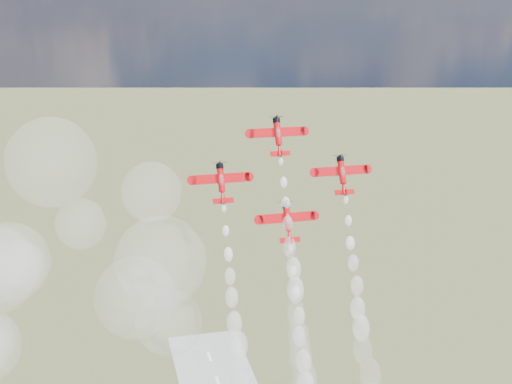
{
  "coord_description": "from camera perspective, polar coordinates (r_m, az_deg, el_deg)",
  "views": [
    {
      "loc": [
        -41.54,
        -131.72,
        153.14
      ],
      "look_at": [
        -7.6,
        12.46,
        107.68
      ],
      "focal_mm": 50.0,
      "sensor_mm": 36.0,
      "label": 1
    }
  ],
  "objects": [
    {
      "name": "plane_right",
      "position": [
        159.53,
        6.9,
        1.42
      ],
      "size": [
        12.56,
        6.39,
        8.29
      ],
      "rotation": [
        1.1,
        0.0,
        0.0
      ],
      "color": "red",
      "rests_on": "ground"
    },
    {
      "name": "smoke_trail_right",
      "position": [
        157.88,
        8.86,
        -14.02
      ],
      "size": [
        5.98,
        24.19,
        44.83
      ],
      "color": "white",
      "rests_on": "plane_right"
    },
    {
      "name": "drifted_smoke_cloud",
      "position": [
        169.16,
        -14.49,
        -5.2
      ],
      "size": [
        67.34,
        37.0,
        57.35
      ],
      "color": "white",
      "rests_on": "ground"
    },
    {
      "name": "plane_slot",
      "position": [
        154.07,
        2.56,
        -2.36
      ],
      "size": [
        12.56,
        6.39,
        8.29
      ],
      "rotation": [
        1.1,
        0.0,
        0.0
      ],
      "color": "red",
      "rests_on": "ground"
    },
    {
      "name": "smoke_trail_lead",
      "position": [
        153.28,
        3.44,
        -11.15
      ],
      "size": [
        5.21,
        24.25,
        44.69
      ],
      "color": "white",
      "rests_on": "plane_lead"
    },
    {
      "name": "plane_left",
      "position": [
        152.54,
        -2.79,
        0.8
      ],
      "size": [
        12.56,
        6.39,
        8.29
      ],
      "rotation": [
        1.1,
        0.0,
        0.0
      ],
      "color": "red",
      "rests_on": "ground"
    },
    {
      "name": "plane_lead",
      "position": [
        157.45,
        1.78,
        4.53
      ],
      "size": [
        12.56,
        6.39,
        8.29
      ],
      "rotation": [
        1.1,
        0.0,
        0.0
      ],
      "color": "red",
      "rests_on": "ground"
    }
  ]
}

